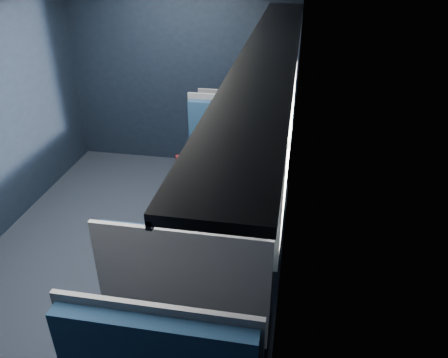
% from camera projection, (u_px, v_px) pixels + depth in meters
% --- Properties ---
extents(ground, '(2.80, 4.20, 0.01)m').
position_uv_depth(ground, '(129.00, 259.00, 4.08)').
color(ground, black).
extents(room_shell, '(3.00, 4.40, 2.40)m').
position_uv_depth(room_shell, '(112.00, 110.00, 3.35)').
color(room_shell, black).
rests_on(room_shell, ground).
extents(table, '(0.62, 1.00, 0.74)m').
position_uv_depth(table, '(240.00, 211.00, 3.60)').
color(table, '#54565E').
rests_on(table, ground).
extents(seat_bay_near, '(1.11, 0.62, 1.26)m').
position_uv_depth(seat_bay_near, '(232.00, 182.00, 4.49)').
color(seat_bay_near, '#0B1B32').
rests_on(seat_bay_near, ground).
extents(seat_bay_far, '(1.04, 0.62, 1.26)m').
position_uv_depth(seat_bay_far, '(195.00, 308.00, 3.00)').
color(seat_bay_far, '#0B1B32').
rests_on(seat_bay_far, ground).
extents(seat_row_front, '(1.04, 0.51, 1.16)m').
position_uv_depth(seat_row_front, '(246.00, 145.00, 5.29)').
color(seat_row_front, '#0B1B32').
rests_on(seat_row_front, ground).
extents(man, '(0.53, 0.56, 1.32)m').
position_uv_depth(man, '(257.00, 166.00, 4.16)').
color(man, black).
rests_on(man, ground).
extents(woman, '(0.53, 0.56, 1.32)m').
position_uv_depth(woman, '(235.00, 261.00, 2.95)').
color(woman, black).
rests_on(woman, ground).
extents(papers, '(0.68, 0.91, 0.01)m').
position_uv_depth(papers, '(227.00, 199.00, 3.61)').
color(papers, white).
rests_on(papers, table).
extents(laptop, '(0.24, 0.32, 0.23)m').
position_uv_depth(laptop, '(269.00, 200.00, 3.47)').
color(laptop, silver).
rests_on(laptop, table).
extents(bottle_small, '(0.06, 0.06, 0.21)m').
position_uv_depth(bottle_small, '(280.00, 174.00, 3.79)').
color(bottle_small, silver).
rests_on(bottle_small, table).
extents(cup, '(0.07, 0.07, 0.08)m').
position_uv_depth(cup, '(280.00, 176.00, 3.87)').
color(cup, white).
rests_on(cup, table).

